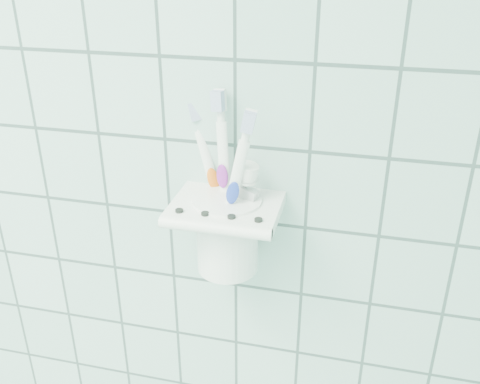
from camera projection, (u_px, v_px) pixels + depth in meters
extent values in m
cube|color=white|center=(234.00, 202.00, 0.70)|extent=(0.05, 0.02, 0.04)
cube|color=white|center=(226.00, 208.00, 0.67)|extent=(0.14, 0.10, 0.02)
cylinder|color=white|center=(215.00, 228.00, 0.62)|extent=(0.14, 0.02, 0.02)
cylinder|color=black|center=(179.00, 211.00, 0.64)|extent=(0.01, 0.01, 0.00)
cylinder|color=black|center=(205.00, 214.00, 0.63)|extent=(0.01, 0.01, 0.00)
cylinder|color=black|center=(231.00, 217.00, 0.63)|extent=(0.01, 0.01, 0.00)
cylinder|color=black|center=(258.00, 220.00, 0.62)|extent=(0.01, 0.01, 0.00)
cylinder|color=white|center=(227.00, 234.00, 0.69)|extent=(0.08, 0.08, 0.10)
cylinder|color=white|center=(227.00, 201.00, 0.67)|extent=(0.09, 0.09, 0.01)
cylinder|color=black|center=(227.00, 200.00, 0.67)|extent=(0.07, 0.07, 0.00)
cylinder|color=white|center=(232.00, 197.00, 0.69)|extent=(0.07, 0.05, 0.17)
cylinder|color=white|center=(232.00, 125.00, 0.64)|extent=(0.02, 0.02, 0.03)
cube|color=silver|center=(230.00, 115.00, 0.63)|extent=(0.02, 0.02, 0.03)
cube|color=white|center=(232.00, 114.00, 0.64)|extent=(0.02, 0.02, 0.03)
ellipsoid|color=orange|center=(231.00, 184.00, 0.67)|extent=(0.02, 0.02, 0.03)
cylinder|color=white|center=(228.00, 193.00, 0.68)|extent=(0.03, 0.03, 0.18)
cylinder|color=white|center=(227.00, 116.00, 0.64)|extent=(0.01, 0.01, 0.03)
cube|color=silver|center=(226.00, 105.00, 0.62)|extent=(0.02, 0.01, 0.03)
cube|color=white|center=(228.00, 103.00, 0.63)|extent=(0.02, 0.01, 0.03)
ellipsoid|color=purple|center=(227.00, 179.00, 0.67)|extent=(0.02, 0.01, 0.03)
cylinder|color=white|center=(216.00, 203.00, 0.66)|extent=(0.05, 0.02, 0.18)
cylinder|color=white|center=(214.00, 127.00, 0.62)|extent=(0.02, 0.01, 0.03)
cube|color=silver|center=(212.00, 116.00, 0.61)|extent=(0.02, 0.01, 0.03)
cube|color=white|center=(214.00, 114.00, 0.61)|extent=(0.02, 0.01, 0.03)
ellipsoid|color=#1E38A5|center=(214.00, 189.00, 0.65)|extent=(0.02, 0.01, 0.03)
cube|color=silver|center=(232.00, 219.00, 0.70)|extent=(0.06, 0.03, 0.11)
cube|color=silver|center=(232.00, 252.00, 0.72)|extent=(0.04, 0.02, 0.02)
cone|color=silver|center=(231.00, 178.00, 0.67)|extent=(0.04, 0.04, 0.02)
cylinder|color=white|center=(231.00, 167.00, 0.66)|extent=(0.04, 0.03, 0.03)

